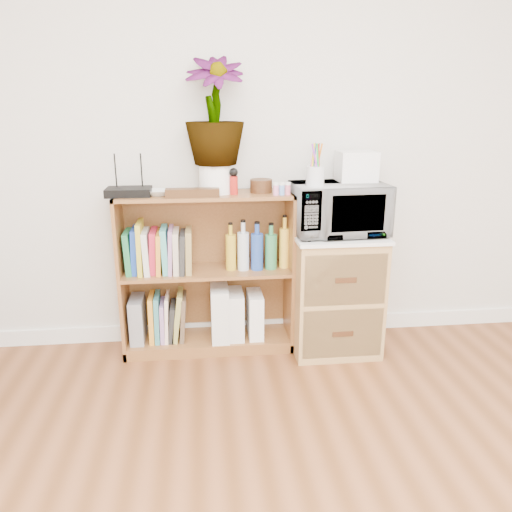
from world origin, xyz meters
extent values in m
cube|color=white|center=(0.00, 2.24, 0.05)|extent=(4.00, 0.02, 0.10)
cube|color=brown|center=(-0.35, 2.10, 0.47)|extent=(1.00, 0.30, 0.95)
cube|color=#9E7542|center=(0.40, 2.02, 0.35)|extent=(0.50, 0.45, 0.70)
imported|color=white|center=(0.40, 2.02, 0.86)|extent=(0.54, 0.38, 0.29)
cylinder|color=silver|center=(0.24, 1.94, 1.06)|extent=(0.10, 0.10, 0.11)
cube|color=white|center=(0.52, 2.10, 1.09)|extent=(0.21, 0.18, 0.17)
cube|color=black|center=(-0.76, 2.08, 0.97)|extent=(0.24, 0.17, 0.04)
imported|color=silver|center=(-0.60, 2.07, 0.97)|extent=(0.13, 0.13, 0.03)
cylinder|color=white|center=(-0.29, 2.12, 1.03)|extent=(0.19, 0.19, 0.16)
imported|color=#33722D|center=(-0.29, 2.12, 1.40)|extent=(0.32, 0.32, 0.57)
cube|color=#3C2110|center=(-0.42, 2.00, 0.97)|extent=(0.29, 0.07, 0.05)
cylinder|color=#AF1C15|center=(-0.19, 2.06, 1.00)|extent=(0.04, 0.04, 0.10)
cylinder|color=#351D0E|center=(-0.03, 2.11, 0.99)|extent=(0.13, 0.13, 0.07)
cube|color=#D2758A|center=(0.07, 2.01, 0.98)|extent=(0.10, 0.04, 0.05)
cube|color=gray|center=(-0.77, 2.10, 0.20)|extent=(0.08, 0.21, 0.27)
cube|color=silver|center=(-0.28, 2.09, 0.23)|extent=(0.10, 0.26, 0.33)
cube|color=silver|center=(-0.19, 2.09, 0.21)|extent=(0.09, 0.23, 0.29)
cube|color=white|center=(-0.07, 2.09, 0.21)|extent=(0.09, 0.22, 0.27)
cube|color=#217C44|center=(-0.79, 2.10, 0.62)|extent=(0.04, 0.20, 0.24)
cube|color=#1C41AC|center=(-0.76, 2.10, 0.63)|extent=(0.04, 0.20, 0.26)
cube|color=gold|center=(-0.72, 2.10, 0.65)|extent=(0.03, 0.20, 0.30)
cube|color=silver|center=(-0.69, 2.10, 0.62)|extent=(0.04, 0.20, 0.25)
cube|color=#C2213C|center=(-0.65, 2.10, 0.62)|extent=(0.04, 0.20, 0.24)
cube|color=orange|center=(-0.62, 2.10, 0.62)|extent=(0.03, 0.20, 0.24)
cube|color=teal|center=(-0.59, 2.10, 0.63)|extent=(0.04, 0.20, 0.26)
cube|color=#9F6DA4|center=(-0.56, 2.10, 0.63)|extent=(0.03, 0.20, 0.26)
cube|color=beige|center=(-0.52, 2.10, 0.62)|extent=(0.04, 0.20, 0.25)
cube|color=#282828|center=(-0.49, 2.10, 0.62)|extent=(0.04, 0.20, 0.23)
cube|color=olive|center=(-0.45, 2.10, 0.62)|extent=(0.04, 0.20, 0.25)
cylinder|color=gold|center=(-0.21, 2.10, 0.64)|extent=(0.06, 0.06, 0.27)
cylinder|color=silver|center=(-0.14, 2.10, 0.64)|extent=(0.07, 0.07, 0.29)
cylinder|color=#2347A5|center=(-0.06, 2.10, 0.64)|extent=(0.07, 0.07, 0.28)
cylinder|color=#31874F|center=(0.03, 2.10, 0.63)|extent=(0.07, 0.07, 0.26)
cylinder|color=yellow|center=(0.11, 2.10, 0.65)|extent=(0.06, 0.06, 0.30)
cylinder|color=#A2ADB4|center=(0.18, 2.10, 0.65)|extent=(0.06, 0.06, 0.30)
cube|color=orange|center=(-0.69, 2.10, 0.21)|extent=(0.03, 0.19, 0.28)
cube|color=teal|center=(-0.65, 2.10, 0.21)|extent=(0.03, 0.19, 0.28)
cube|color=#9F74AF|center=(-0.62, 2.10, 0.19)|extent=(0.03, 0.19, 0.24)
cube|color=beige|center=(-0.60, 2.10, 0.21)|extent=(0.03, 0.19, 0.28)
cube|color=black|center=(-0.57, 2.10, 0.18)|extent=(0.05, 0.19, 0.22)
cube|color=#979245|center=(-0.53, 2.10, 0.22)|extent=(0.07, 0.19, 0.30)
cube|color=brown|center=(-0.50, 2.10, 0.21)|extent=(0.05, 0.19, 0.27)
camera|label=1|loc=(-0.37, -0.69, 1.44)|focal=35.00mm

